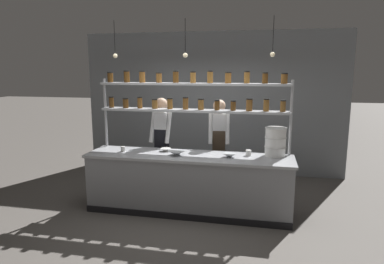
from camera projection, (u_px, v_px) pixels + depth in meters
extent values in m
plane|color=#5B5651|center=(189.00, 210.00, 5.49)|extent=(40.00, 40.00, 0.00)
cube|color=gray|center=(211.00, 103.00, 7.40)|extent=(5.62, 0.12, 3.02)
cube|color=gray|center=(189.00, 184.00, 5.41)|extent=(3.16, 0.72, 0.88)
cube|color=#ADAFB5|center=(189.00, 156.00, 5.33)|extent=(3.22, 0.76, 0.04)
cube|color=black|center=(183.00, 217.00, 5.13)|extent=(3.16, 0.03, 0.10)
cylinder|color=#ADAFB5|center=(107.00, 139.00, 5.93)|extent=(0.04, 0.04, 2.08)
cylinder|color=#ADAFB5|center=(289.00, 147.00, 5.31)|extent=(0.04, 0.04, 2.08)
cube|color=#ADAFB5|center=(193.00, 111.00, 5.52)|extent=(3.06, 0.28, 0.04)
cylinder|color=#513314|center=(111.00, 103.00, 5.79)|extent=(0.08, 0.08, 0.17)
cylinder|color=black|center=(111.00, 97.00, 5.77)|extent=(0.08, 0.08, 0.02)
cylinder|color=#513314|center=(126.00, 104.00, 5.74)|extent=(0.09, 0.09, 0.15)
cylinder|color=black|center=(125.00, 99.00, 5.73)|extent=(0.10, 0.10, 0.02)
cylinder|color=brown|center=(140.00, 103.00, 5.69)|extent=(0.08, 0.08, 0.17)
cylinder|color=black|center=(140.00, 97.00, 5.67)|extent=(0.08, 0.08, 0.02)
cylinder|color=brown|center=(155.00, 104.00, 5.64)|extent=(0.09, 0.09, 0.14)
cylinder|color=black|center=(155.00, 99.00, 5.62)|extent=(0.09, 0.09, 0.02)
cylinder|color=brown|center=(170.00, 104.00, 5.58)|extent=(0.09, 0.09, 0.16)
cylinder|color=black|center=(170.00, 99.00, 5.57)|extent=(0.09, 0.09, 0.02)
cylinder|color=brown|center=(186.00, 104.00, 5.53)|extent=(0.09, 0.09, 0.18)
cylinder|color=black|center=(186.00, 98.00, 5.51)|extent=(0.09, 0.09, 0.02)
cylinder|color=brown|center=(201.00, 105.00, 5.48)|extent=(0.09, 0.09, 0.16)
cylinder|color=black|center=(201.00, 99.00, 5.46)|extent=(0.10, 0.10, 0.02)
cylinder|color=#513314|center=(217.00, 106.00, 5.43)|extent=(0.08, 0.08, 0.14)
cylinder|color=black|center=(217.00, 100.00, 5.41)|extent=(0.08, 0.08, 0.02)
cylinder|color=#513314|center=(233.00, 106.00, 5.37)|extent=(0.08, 0.08, 0.14)
cylinder|color=black|center=(233.00, 101.00, 5.36)|extent=(0.09, 0.09, 0.02)
cylinder|color=brown|center=(249.00, 105.00, 5.32)|extent=(0.10, 0.10, 0.18)
cylinder|color=black|center=(249.00, 99.00, 5.30)|extent=(0.10, 0.10, 0.02)
cylinder|color=brown|center=(266.00, 106.00, 5.27)|extent=(0.09, 0.09, 0.18)
cylinder|color=black|center=(266.00, 99.00, 5.25)|extent=(0.09, 0.09, 0.02)
cylinder|color=brown|center=(283.00, 106.00, 5.22)|extent=(0.08, 0.08, 0.16)
cylinder|color=black|center=(283.00, 101.00, 5.20)|extent=(0.09, 0.09, 0.02)
cube|color=#ADAFB5|center=(193.00, 84.00, 5.45)|extent=(3.06, 0.28, 0.04)
cylinder|color=#513314|center=(110.00, 78.00, 5.72)|extent=(0.10, 0.10, 0.15)
cylinder|color=black|center=(110.00, 73.00, 5.70)|extent=(0.10, 0.10, 0.02)
cylinder|color=#513314|center=(127.00, 77.00, 5.65)|extent=(0.10, 0.10, 0.17)
cylinder|color=black|center=(127.00, 71.00, 5.64)|extent=(0.10, 0.10, 0.02)
cylinder|color=brown|center=(142.00, 77.00, 5.60)|extent=(0.10, 0.10, 0.17)
cylinder|color=black|center=(142.00, 71.00, 5.58)|extent=(0.10, 0.10, 0.02)
cylinder|color=brown|center=(159.00, 78.00, 5.54)|extent=(0.09, 0.09, 0.15)
cylinder|color=black|center=(159.00, 73.00, 5.53)|extent=(0.09, 0.09, 0.02)
cylinder|color=#513314|center=(176.00, 77.00, 5.48)|extent=(0.09, 0.09, 0.17)
cylinder|color=black|center=(176.00, 71.00, 5.47)|extent=(0.10, 0.10, 0.02)
cylinder|color=brown|center=(193.00, 78.00, 5.43)|extent=(0.09, 0.09, 0.16)
cylinder|color=black|center=(193.00, 72.00, 5.41)|extent=(0.09, 0.09, 0.02)
cylinder|color=brown|center=(210.00, 78.00, 5.37)|extent=(0.09, 0.09, 0.17)
cylinder|color=black|center=(210.00, 71.00, 5.35)|extent=(0.09, 0.09, 0.02)
cylinder|color=brown|center=(228.00, 78.00, 5.31)|extent=(0.10, 0.10, 0.15)
cylinder|color=black|center=(228.00, 73.00, 5.30)|extent=(0.10, 0.10, 0.02)
cylinder|color=brown|center=(247.00, 78.00, 5.25)|extent=(0.09, 0.09, 0.17)
cylinder|color=black|center=(247.00, 72.00, 5.24)|extent=(0.09, 0.09, 0.02)
cylinder|color=#513314|center=(265.00, 79.00, 5.20)|extent=(0.09, 0.09, 0.15)
cylinder|color=black|center=(265.00, 73.00, 5.19)|extent=(0.09, 0.09, 0.02)
cylinder|color=brown|center=(284.00, 79.00, 5.14)|extent=(0.10, 0.10, 0.14)
cylinder|color=black|center=(285.00, 74.00, 5.13)|extent=(0.10, 0.10, 0.02)
cylinder|color=black|center=(158.00, 172.00, 6.13)|extent=(0.11, 0.11, 0.84)
cylinder|color=black|center=(167.00, 172.00, 6.09)|extent=(0.11, 0.11, 0.84)
cube|color=black|center=(162.00, 139.00, 6.00)|extent=(0.23, 0.18, 0.37)
cube|color=white|center=(162.00, 120.00, 5.94)|extent=(0.23, 0.19, 0.30)
sphere|color=tan|center=(161.00, 104.00, 5.89)|extent=(0.22, 0.22, 0.22)
cylinder|color=white|center=(153.00, 126.00, 5.94)|extent=(0.08, 0.26, 0.55)
cylinder|color=white|center=(168.00, 127.00, 5.87)|extent=(0.08, 0.26, 0.55)
cylinder|color=black|center=(214.00, 173.00, 6.09)|extent=(0.11, 0.11, 0.83)
cylinder|color=black|center=(223.00, 173.00, 6.08)|extent=(0.11, 0.11, 0.83)
cube|color=#473828|center=(219.00, 140.00, 5.98)|extent=(0.24, 0.20, 0.36)
cube|color=white|center=(219.00, 122.00, 5.92)|extent=(0.24, 0.21, 0.29)
sphere|color=tan|center=(219.00, 106.00, 5.87)|extent=(0.22, 0.22, 0.22)
cylinder|color=white|center=(211.00, 128.00, 5.89)|extent=(0.10, 0.26, 0.55)
cylinder|color=white|center=(227.00, 128.00, 5.87)|extent=(0.10, 0.26, 0.55)
cylinder|color=white|center=(275.00, 152.00, 5.25)|extent=(0.31, 0.31, 0.14)
cylinder|color=silver|center=(275.00, 147.00, 5.24)|extent=(0.33, 0.33, 0.01)
cylinder|color=white|center=(275.00, 142.00, 5.22)|extent=(0.31, 0.31, 0.14)
cylinder|color=silver|center=(276.00, 137.00, 5.21)|extent=(0.33, 0.33, 0.01)
cylinder|color=white|center=(276.00, 133.00, 5.20)|extent=(0.31, 0.31, 0.14)
cylinder|color=silver|center=(276.00, 128.00, 5.18)|extent=(0.33, 0.33, 0.01)
cylinder|color=silver|center=(166.00, 151.00, 5.57)|extent=(0.08, 0.08, 0.01)
cone|color=silver|center=(166.00, 150.00, 5.56)|extent=(0.17, 0.17, 0.05)
cylinder|color=#B2B7BC|center=(176.00, 155.00, 5.29)|extent=(0.12, 0.12, 0.01)
cone|color=#B2B7BC|center=(176.00, 153.00, 5.29)|extent=(0.26, 0.26, 0.07)
cylinder|color=silver|center=(229.00, 157.00, 5.17)|extent=(0.09, 0.09, 0.01)
cone|color=silver|center=(229.00, 156.00, 5.17)|extent=(0.21, 0.21, 0.06)
cylinder|color=silver|center=(248.00, 153.00, 5.27)|extent=(0.09, 0.09, 0.09)
cylinder|color=silver|center=(123.00, 149.00, 5.54)|extent=(0.07, 0.07, 0.08)
cylinder|color=black|center=(115.00, 38.00, 5.24)|extent=(0.01, 0.01, 0.53)
sphere|color=#F9E5B2|center=(115.00, 56.00, 5.29)|extent=(0.07, 0.07, 0.07)
cylinder|color=black|center=(185.00, 37.00, 5.01)|extent=(0.01, 0.01, 0.53)
sphere|color=#F9E5B2|center=(185.00, 55.00, 5.06)|extent=(0.07, 0.07, 0.07)
cylinder|color=black|center=(273.00, 35.00, 4.76)|extent=(0.01, 0.01, 0.53)
sphere|color=#F9E5B2|center=(273.00, 54.00, 4.80)|extent=(0.07, 0.07, 0.07)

